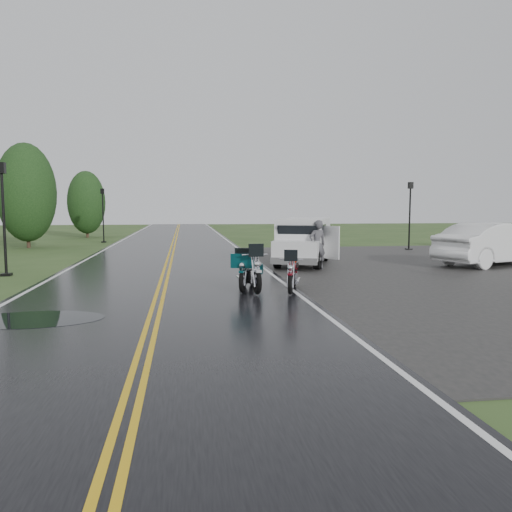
{
  "coord_description": "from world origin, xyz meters",
  "views": [
    {
      "loc": [
        0.68,
        -12.64,
        2.45
      ],
      "look_at": [
        2.8,
        2.0,
        1.0
      ],
      "focal_mm": 35.0,
      "sensor_mm": 36.0,
      "label": 1
    }
  ],
  "objects_px": {
    "van_white": "(278,244)",
    "lamp_post_near_left": "(4,219)",
    "motorcycle_silver": "(257,272)",
    "person_at_van": "(317,246)",
    "sedan_white": "(493,245)",
    "lamp_post_far_left": "(103,215)",
    "motorcycle_red": "(290,275)",
    "motorcycle_teal": "(242,272)",
    "lamp_post_far_right": "(410,216)"
  },
  "relations": [
    {
      "from": "van_white",
      "to": "lamp_post_near_left",
      "type": "bearing_deg",
      "value": -154.88
    },
    {
      "from": "van_white",
      "to": "motorcycle_silver",
      "type": "bearing_deg",
      "value": -84.08
    },
    {
      "from": "person_at_van",
      "to": "sedan_white",
      "type": "bearing_deg",
      "value": 168.89
    },
    {
      "from": "motorcycle_silver",
      "to": "lamp_post_far_left",
      "type": "distance_m",
      "value": 23.72
    },
    {
      "from": "motorcycle_red",
      "to": "motorcycle_silver",
      "type": "relative_size",
      "value": 0.88
    },
    {
      "from": "motorcycle_teal",
      "to": "motorcycle_silver",
      "type": "height_order",
      "value": "motorcycle_silver"
    },
    {
      "from": "van_white",
      "to": "motorcycle_teal",
      "type": "bearing_deg",
      "value": -88.46
    },
    {
      "from": "van_white",
      "to": "lamp_post_far_left",
      "type": "xyz_separation_m",
      "value": [
        -9.21,
        16.47,
        0.88
      ]
    },
    {
      "from": "lamp_post_near_left",
      "to": "lamp_post_far_right",
      "type": "relative_size",
      "value": 1.04
    },
    {
      "from": "sedan_white",
      "to": "lamp_post_far_left",
      "type": "relative_size",
      "value": 1.43
    },
    {
      "from": "motorcycle_red",
      "to": "lamp_post_far_left",
      "type": "bearing_deg",
      "value": 127.03
    },
    {
      "from": "motorcycle_red",
      "to": "lamp_post_far_left",
      "type": "height_order",
      "value": "lamp_post_far_left"
    },
    {
      "from": "motorcycle_red",
      "to": "lamp_post_far_right",
      "type": "height_order",
      "value": "lamp_post_far_right"
    },
    {
      "from": "person_at_van",
      "to": "sedan_white",
      "type": "xyz_separation_m",
      "value": [
        7.64,
        0.29,
        -0.07
      ]
    },
    {
      "from": "motorcycle_silver",
      "to": "lamp_post_far_left",
      "type": "relative_size",
      "value": 0.61
    },
    {
      "from": "lamp_post_far_left",
      "to": "lamp_post_far_right",
      "type": "height_order",
      "value": "lamp_post_far_right"
    },
    {
      "from": "lamp_post_far_left",
      "to": "sedan_white",
      "type": "bearing_deg",
      "value": -42.42
    },
    {
      "from": "van_white",
      "to": "person_at_van",
      "type": "relative_size",
      "value": 2.67
    },
    {
      "from": "motorcycle_silver",
      "to": "person_at_van",
      "type": "distance_m",
      "value": 6.31
    },
    {
      "from": "motorcycle_silver",
      "to": "van_white",
      "type": "distance_m",
      "value": 6.24
    },
    {
      "from": "motorcycle_silver",
      "to": "sedan_white",
      "type": "xyz_separation_m",
      "value": [
        10.81,
        5.73,
        0.21
      ]
    },
    {
      "from": "lamp_post_near_left",
      "to": "lamp_post_far_left",
      "type": "distance_m",
      "value": 17.07
    },
    {
      "from": "lamp_post_far_left",
      "to": "lamp_post_near_left",
      "type": "bearing_deg",
      "value": -92.62
    },
    {
      "from": "van_white",
      "to": "lamp_post_far_right",
      "type": "xyz_separation_m",
      "value": [
        9.1,
        7.59,
        0.95
      ]
    },
    {
      "from": "motorcycle_silver",
      "to": "lamp_post_near_left",
      "type": "relative_size",
      "value": 0.57
    },
    {
      "from": "motorcycle_silver",
      "to": "lamp_post_near_left",
      "type": "xyz_separation_m",
      "value": [
        -8.28,
        5.42,
        1.35
      ]
    },
    {
      "from": "van_white",
      "to": "sedan_white",
      "type": "bearing_deg",
      "value": 20.15
    },
    {
      "from": "motorcycle_teal",
      "to": "lamp_post_far_left",
      "type": "distance_m",
      "value": 23.21
    },
    {
      "from": "sedan_white",
      "to": "motorcycle_red",
      "type": "bearing_deg",
      "value": 100.31
    },
    {
      "from": "person_at_van",
      "to": "lamp_post_far_right",
      "type": "xyz_separation_m",
      "value": [
        7.63,
        8.14,
        1.0
      ]
    },
    {
      "from": "motorcycle_red",
      "to": "sedan_white",
      "type": "bearing_deg",
      "value": 47.12
    },
    {
      "from": "motorcycle_silver",
      "to": "van_white",
      "type": "xyz_separation_m",
      "value": [
        1.71,
        6.0,
        0.33
      ]
    },
    {
      "from": "motorcycle_red",
      "to": "person_at_van",
      "type": "height_order",
      "value": "person_at_van"
    },
    {
      "from": "motorcycle_teal",
      "to": "lamp_post_far_left",
      "type": "xyz_separation_m",
      "value": [
        -7.15,
        22.05,
        1.26
      ]
    },
    {
      "from": "van_white",
      "to": "lamp_post_near_left",
      "type": "height_order",
      "value": "lamp_post_near_left"
    },
    {
      "from": "motorcycle_red",
      "to": "van_white",
      "type": "distance_m",
      "value": 6.17
    },
    {
      "from": "lamp_post_far_right",
      "to": "motorcycle_red",
      "type": "bearing_deg",
      "value": -125.85
    },
    {
      "from": "person_at_van",
      "to": "motorcycle_teal",
      "type": "bearing_deg",
      "value": 41.64
    },
    {
      "from": "motorcycle_teal",
      "to": "lamp_post_far_right",
      "type": "relative_size",
      "value": 0.54
    },
    {
      "from": "person_at_van",
      "to": "lamp_post_far_left",
      "type": "bearing_deg",
      "value": -71.16
    },
    {
      "from": "motorcycle_silver",
      "to": "sedan_white",
      "type": "height_order",
      "value": "sedan_white"
    },
    {
      "from": "motorcycle_red",
      "to": "lamp_post_far_right",
      "type": "bearing_deg",
      "value": 70.74
    },
    {
      "from": "motorcycle_teal",
      "to": "lamp_post_near_left",
      "type": "height_order",
      "value": "lamp_post_near_left"
    },
    {
      "from": "motorcycle_teal",
      "to": "lamp_post_far_left",
      "type": "height_order",
      "value": "lamp_post_far_left"
    },
    {
      "from": "lamp_post_near_left",
      "to": "lamp_post_far_left",
      "type": "height_order",
      "value": "lamp_post_near_left"
    },
    {
      "from": "motorcycle_teal",
      "to": "person_at_van",
      "type": "height_order",
      "value": "person_at_van"
    },
    {
      "from": "motorcycle_silver",
      "to": "sedan_white",
      "type": "relative_size",
      "value": 0.43
    },
    {
      "from": "motorcycle_teal",
      "to": "lamp_post_near_left",
      "type": "relative_size",
      "value": 0.52
    },
    {
      "from": "sedan_white",
      "to": "lamp_post_near_left",
      "type": "bearing_deg",
      "value": 70.72
    },
    {
      "from": "motorcycle_red",
      "to": "lamp_post_near_left",
      "type": "relative_size",
      "value": 0.5
    }
  ]
}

